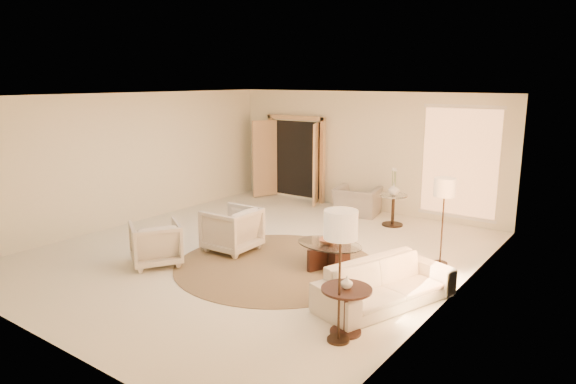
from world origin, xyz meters
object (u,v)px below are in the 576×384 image
Objects in this scene: bowl at (330,241)px; side_vase at (394,189)px; armchair_left at (232,227)px; armchair_right at (156,241)px; side_table at (393,207)px; end_table at (346,302)px; end_vase at (347,283)px; coffee_table at (329,253)px; floor_lamp_far at (341,231)px; accent_chair at (357,197)px; floor_lamp_near at (445,191)px; sofa at (386,284)px.

side_vase reaches higher than bowl.
armchair_left is 3.57× the size of side_vase.
side_table is at bearing -174.04° from armchair_right.
end_vase is (0.00, 0.00, 0.26)m from end_table.
armchair_right is (-0.55, -1.29, -0.04)m from armchair_left.
coffee_table is at bearing 154.81° from armchair_right.
side_vase is (-1.58, 4.77, 0.39)m from end_table.
floor_lamp_far is at bearing 115.37° from armchair_right.
accent_chair is 1.10m from side_table.
bowl is 2.16× the size of end_vase.
side_table is at bearing 151.56° from armchair_left.
accent_chair is at bearing 111.17° from bowl.
floor_lamp_far is (0.03, -0.22, 0.97)m from end_table.
floor_lamp_far is at bearing -90.97° from floor_lamp_near.
armchair_left is 1.93m from bowl.
side_table is (1.05, -0.33, -0.02)m from accent_chair.
end_table is at bearing 63.75° from armchair_left.
end_vase is 0.63× the size of side_vase.
armchair_right is 1.20× the size of side_table.
floor_lamp_near is 2.43m from side_vase.
side_table reaches higher than end_table.
floor_lamp_near is at bearing 88.43° from end_table.
side_table is 0.39m from side_vase.
coffee_table is 8.94× the size of end_vase.
bowl is at bearing 126.74° from end_table.
side_table is 2.53m from floor_lamp_near.
floor_lamp_far is at bearing -72.17° from side_vase.
floor_lamp_near is at bearing -45.71° from side_table.
sofa is 1.56m from coffee_table.
floor_lamp_near reaches higher than coffee_table.
side_vase is at bearing 134.29° from floor_lamp_near.
side_table is at bearing 94.48° from coffee_table.
end_table is at bearing 105.97° from accent_chair.
side_vase is at bearing 108.30° from end_vase.
side_table is 5.34m from floor_lamp_far.
side_vase is at bearing 42.87° from sofa.
side_table is 4.37× the size of end_vase.
floor_lamp_far is 0.75m from end_vase.
armchair_right is 3.27× the size of side_vase.
end_vase is (3.25, -1.51, 0.22)m from armchair_left.
bowl reaches higher than coffee_table.
floor_lamp_near is at bearing 89.03° from floor_lamp_far.
end_vase is at bearing 0.00° from end_table.
accent_chair is 0.66× the size of floor_lamp_near.
armchair_left reaches higher than accent_chair.
end_table is 0.42× the size of floor_lamp_near.
side_vase is (-1.61, 5.00, -0.58)m from floor_lamp_far.
floor_lamp_far reaches higher than armchair_right.
coffee_table is at bearing 80.98° from sofa.
coffee_table is (1.90, 0.30, -0.18)m from armchair_left.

